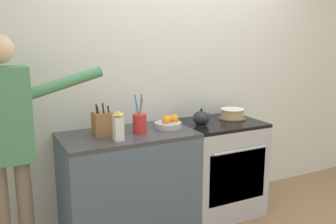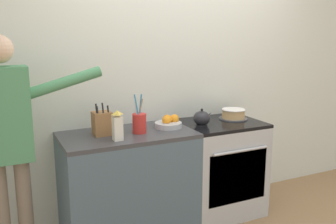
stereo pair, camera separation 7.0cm
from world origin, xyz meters
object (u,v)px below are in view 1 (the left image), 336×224
stove_range (219,167)px  person_baker (8,134)px  layer_cake (232,114)px  tea_kettle (201,118)px  fruit_bowl (169,123)px  milk_carton (118,126)px  utensil_crock (140,123)px  knife_block (102,124)px

stove_range → person_baker: bearing=-178.0°
layer_cake → person_baker: (-1.99, -0.11, 0.08)m
tea_kettle → fruit_bowl: (-0.30, 0.06, -0.02)m
milk_carton → person_baker: person_baker is taller
stove_range → fruit_bowl: bearing=177.0°
utensil_crock → milk_carton: (-0.23, -0.13, 0.03)m
tea_kettle → person_baker: person_baker is taller
stove_range → fruit_bowl: size_ratio=3.77×
person_baker → tea_kettle: bearing=4.5°
utensil_crock → fruit_bowl: (0.30, 0.06, -0.05)m
milk_carton → stove_range: bearing=8.8°
stove_range → person_baker: size_ratio=0.53×
stove_range → utensil_crock: (-0.82, -0.03, 0.53)m
utensil_crock → person_baker: (-1.00, -0.03, 0.04)m
tea_kettle → knife_block: size_ratio=0.69×
utensil_crock → fruit_bowl: size_ratio=1.37×
milk_carton → person_baker: (-0.77, 0.10, 0.01)m
knife_block → person_baker: 0.71m
tea_kettle → milk_carton: size_ratio=0.79×
utensil_crock → knife_block: bearing=166.0°
knife_block → fruit_bowl: 0.59m
layer_cake → tea_kettle: bearing=-168.8°
tea_kettle → milk_carton: milk_carton is taller
milk_carton → tea_kettle: bearing=9.1°
knife_block → stove_range: bearing=-2.1°
milk_carton → fruit_bowl: bearing=19.9°
knife_block → tea_kettle: bearing=-4.6°
utensil_crock → fruit_bowl: utensil_crock is taller
knife_block → person_baker: (-0.70, -0.11, 0.03)m
layer_cake → fruit_bowl: 0.70m
knife_block → person_baker: bearing=-171.5°
person_baker → layer_cake: bearing=6.5°
milk_carton → person_baker: size_ratio=0.14×
stove_range → tea_kettle: bearing=-172.3°
layer_cake → knife_block: size_ratio=1.01×
layer_cake → knife_block: (-1.28, -0.01, 0.05)m
knife_block → milk_carton: 0.21m
fruit_bowl → knife_block: bearing=178.7°
milk_carton → utensil_crock: bearing=29.7°
stove_range → milk_carton: size_ratio=3.79×
knife_block → layer_cake: bearing=0.3°
utensil_crock → person_baker: 1.00m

